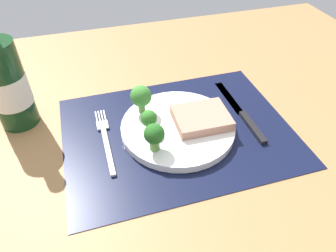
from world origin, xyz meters
The scene contains 10 objects.
ground_plane centered at (0.00, 0.00, -1.50)cm, with size 140.00×110.00×3.00cm, color #996D42.
placemat centered at (0.00, 0.00, 0.15)cm, with size 46.74×35.52×0.30cm, color black.
plate centered at (0.00, 0.00, 1.10)cm, with size 23.47×23.47×1.60cm, color white.
steak centered at (4.88, -0.55, 2.93)cm, with size 11.06×9.09×2.07cm, color tan.
broccoli_center centered at (-6.04, -0.23, 4.88)cm, with size 3.22×3.22×4.76cm.
broccoli_near_steak centered at (-6.11, 6.25, 5.86)cm, with size 4.49×4.49×6.35cm.
broccoli_front_edge centered at (-6.34, -5.36, 5.37)cm, with size 3.87×3.87×5.73cm.
fork centered at (-14.86, 1.42, 0.55)cm, with size 2.40×19.20×0.50cm.
knife centered at (15.24, 0.53, 0.60)cm, with size 1.80×23.00×0.80cm.
wine_bottle centered at (-31.47, 12.75, 9.68)cm, with size 7.88×7.88×27.50cm.
Camera 1 is at (-15.92, -46.22, 44.58)cm, focal length 33.79 mm.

